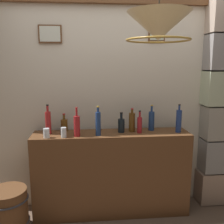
{
  "coord_description": "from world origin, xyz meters",
  "views": [
    {
      "loc": [
        -0.26,
        -1.94,
        1.74
      ],
      "look_at": [
        0.0,
        0.78,
        1.22
      ],
      "focal_mm": 40.81,
      "sensor_mm": 36.0,
      "label": 1
    }
  ],
  "objects_px": {
    "liquor_bottle_sherry": "(121,125)",
    "liquor_bottle_gin": "(77,126)",
    "liquor_bottle_rum": "(151,120)",
    "glass_tumbler_rocks": "(64,132)",
    "liquor_bottle_tequila": "(48,122)",
    "liquor_bottle_mezcal": "(140,124)",
    "liquor_bottle_vermouth": "(179,121)",
    "glass_tumbler_highball": "(46,133)",
    "wooden_barrel": "(8,211)",
    "pendant_lamp": "(158,27)",
    "liquor_bottle_bourbon": "(132,122)",
    "liquor_bottle_whiskey": "(98,123)",
    "liquor_bottle_port": "(64,125)"
  },
  "relations": [
    {
      "from": "liquor_bottle_mezcal",
      "to": "glass_tumbler_highball",
      "type": "xyz_separation_m",
      "value": [
        -1.02,
        -0.1,
        -0.05
      ]
    },
    {
      "from": "liquor_bottle_bourbon",
      "to": "liquor_bottle_sherry",
      "type": "xyz_separation_m",
      "value": [
        -0.13,
        -0.02,
        -0.03
      ]
    },
    {
      "from": "liquor_bottle_rum",
      "to": "liquor_bottle_bourbon",
      "type": "bearing_deg",
      "value": -171.98
    },
    {
      "from": "liquor_bottle_vermouth",
      "to": "liquor_bottle_sherry",
      "type": "distance_m",
      "value": 0.65
    },
    {
      "from": "liquor_bottle_gin",
      "to": "glass_tumbler_rocks",
      "type": "distance_m",
      "value": 0.16
    },
    {
      "from": "glass_tumbler_rocks",
      "to": "glass_tumbler_highball",
      "type": "bearing_deg",
      "value": 179.78
    },
    {
      "from": "liquor_bottle_tequila",
      "to": "liquor_bottle_gin",
      "type": "bearing_deg",
      "value": -21.72
    },
    {
      "from": "liquor_bottle_sherry",
      "to": "liquor_bottle_gin",
      "type": "xyz_separation_m",
      "value": [
        -0.5,
        -0.12,
        0.03
      ]
    },
    {
      "from": "liquor_bottle_vermouth",
      "to": "glass_tumbler_highball",
      "type": "height_order",
      "value": "liquor_bottle_vermouth"
    },
    {
      "from": "wooden_barrel",
      "to": "pendant_lamp",
      "type": "bearing_deg",
      "value": -17.43
    },
    {
      "from": "liquor_bottle_whiskey",
      "to": "liquor_bottle_port",
      "type": "bearing_deg",
      "value": 151.49
    },
    {
      "from": "liquor_bottle_bourbon",
      "to": "glass_tumbler_rocks",
      "type": "height_order",
      "value": "liquor_bottle_bourbon"
    },
    {
      "from": "liquor_bottle_whiskey",
      "to": "liquor_bottle_vermouth",
      "type": "distance_m",
      "value": 0.92
    },
    {
      "from": "liquor_bottle_mezcal",
      "to": "liquor_bottle_gin",
      "type": "xyz_separation_m",
      "value": [
        -0.7,
        -0.07,
        0.02
      ]
    },
    {
      "from": "liquor_bottle_bourbon",
      "to": "liquor_bottle_rum",
      "type": "height_order",
      "value": "liquor_bottle_rum"
    },
    {
      "from": "liquor_bottle_port",
      "to": "liquor_bottle_gin",
      "type": "bearing_deg",
      "value": -54.59
    },
    {
      "from": "liquor_bottle_bourbon",
      "to": "pendant_lamp",
      "type": "height_order",
      "value": "pendant_lamp"
    },
    {
      "from": "liquor_bottle_mezcal",
      "to": "liquor_bottle_rum",
      "type": "distance_m",
      "value": 0.19
    },
    {
      "from": "liquor_bottle_port",
      "to": "wooden_barrel",
      "type": "xyz_separation_m",
      "value": [
        -0.57,
        -0.38,
        -0.81
      ]
    },
    {
      "from": "liquor_bottle_rum",
      "to": "liquor_bottle_sherry",
      "type": "bearing_deg",
      "value": -171.39
    },
    {
      "from": "liquor_bottle_mezcal",
      "to": "glass_tumbler_rocks",
      "type": "xyz_separation_m",
      "value": [
        -0.84,
        -0.1,
        -0.04
      ]
    },
    {
      "from": "liquor_bottle_sherry",
      "to": "liquor_bottle_port",
      "type": "bearing_deg",
      "value": 171.18
    },
    {
      "from": "liquor_bottle_gin",
      "to": "pendant_lamp",
      "type": "height_order",
      "value": "pendant_lamp"
    },
    {
      "from": "glass_tumbler_rocks",
      "to": "pendant_lamp",
      "type": "relative_size",
      "value": 0.2
    },
    {
      "from": "liquor_bottle_tequila",
      "to": "glass_tumbler_rocks",
      "type": "height_order",
      "value": "liquor_bottle_tequila"
    },
    {
      "from": "liquor_bottle_gin",
      "to": "liquor_bottle_mezcal",
      "type": "bearing_deg",
      "value": 5.86
    },
    {
      "from": "liquor_bottle_bourbon",
      "to": "liquor_bottle_vermouth",
      "type": "height_order",
      "value": "liquor_bottle_vermouth"
    },
    {
      "from": "liquor_bottle_tequila",
      "to": "liquor_bottle_mezcal",
      "type": "relative_size",
      "value": 1.29
    },
    {
      "from": "liquor_bottle_gin",
      "to": "glass_tumbler_highball",
      "type": "height_order",
      "value": "liquor_bottle_gin"
    },
    {
      "from": "liquor_bottle_tequila",
      "to": "liquor_bottle_gin",
      "type": "relative_size",
      "value": 1.04
    },
    {
      "from": "liquor_bottle_sherry",
      "to": "wooden_barrel",
      "type": "distance_m",
      "value": 1.5
    },
    {
      "from": "liquor_bottle_tequila",
      "to": "liquor_bottle_rum",
      "type": "distance_m",
      "value": 1.18
    },
    {
      "from": "liquor_bottle_vermouth",
      "to": "glass_tumbler_highball",
      "type": "distance_m",
      "value": 1.47
    },
    {
      "from": "liquor_bottle_whiskey",
      "to": "glass_tumbler_rocks",
      "type": "distance_m",
      "value": 0.38
    },
    {
      "from": "liquor_bottle_vermouth",
      "to": "wooden_barrel",
      "type": "distance_m",
      "value": 2.08
    },
    {
      "from": "liquor_bottle_vermouth",
      "to": "liquor_bottle_port",
      "type": "relative_size",
      "value": 1.54
    },
    {
      "from": "liquor_bottle_mezcal",
      "to": "liquor_bottle_gin",
      "type": "bearing_deg",
      "value": -174.14
    },
    {
      "from": "liquor_bottle_tequila",
      "to": "liquor_bottle_sherry",
      "type": "xyz_separation_m",
      "value": [
        0.82,
        -0.01,
        -0.05
      ]
    },
    {
      "from": "liquor_bottle_whiskey",
      "to": "liquor_bottle_port",
      "type": "distance_m",
      "value": 0.44
    },
    {
      "from": "liquor_bottle_vermouth",
      "to": "wooden_barrel",
      "type": "bearing_deg",
      "value": -173.22
    },
    {
      "from": "liquor_bottle_tequila",
      "to": "wooden_barrel",
      "type": "distance_m",
      "value": 1.01
    },
    {
      "from": "liquor_bottle_rum",
      "to": "glass_tumbler_rocks",
      "type": "relative_size",
      "value": 2.8
    },
    {
      "from": "liquor_bottle_rum",
      "to": "liquor_bottle_port",
      "type": "bearing_deg",
      "value": 177.4
    },
    {
      "from": "liquor_bottle_sherry",
      "to": "liquor_bottle_gin",
      "type": "bearing_deg",
      "value": -166.8
    },
    {
      "from": "liquor_bottle_rum",
      "to": "liquor_bottle_gin",
      "type": "bearing_deg",
      "value": -168.72
    },
    {
      "from": "liquor_bottle_bourbon",
      "to": "liquor_bottle_port",
      "type": "bearing_deg",
      "value": 174.17
    },
    {
      "from": "liquor_bottle_bourbon",
      "to": "liquor_bottle_whiskey",
      "type": "distance_m",
      "value": 0.41
    },
    {
      "from": "liquor_bottle_tequila",
      "to": "liquor_bottle_rum",
      "type": "height_order",
      "value": "liquor_bottle_tequila"
    },
    {
      "from": "liquor_bottle_sherry",
      "to": "pendant_lamp",
      "type": "distance_m",
      "value": 1.23
    },
    {
      "from": "liquor_bottle_gin",
      "to": "liquor_bottle_rum",
      "type": "relative_size",
      "value": 1.05
    }
  ]
}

